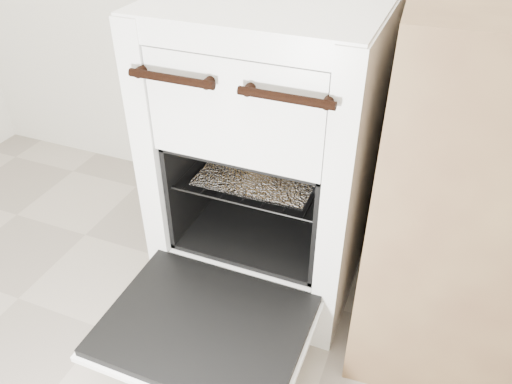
# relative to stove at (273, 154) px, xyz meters

# --- Properties ---
(stove) EXTENTS (0.59, 0.66, 0.90)m
(stove) POSITION_rel_stove_xyz_m (0.00, 0.00, 0.00)
(stove) COLOR silver
(stove) RESTS_ON ground
(oven_door) EXTENTS (0.53, 0.41, 0.04)m
(oven_door) POSITION_rel_stove_xyz_m (0.00, -0.50, -0.24)
(oven_door) COLOR black
(oven_door) RESTS_ON stove
(oven_rack) EXTENTS (0.43, 0.41, 0.01)m
(oven_rack) POSITION_rel_stove_xyz_m (0.00, -0.06, -0.01)
(oven_rack) COLOR black
(oven_rack) RESTS_ON stove
(foil_sheet) EXTENTS (0.33, 0.29, 0.01)m
(foil_sheet) POSITION_rel_stove_xyz_m (0.00, -0.08, -0.01)
(foil_sheet) COLOR white
(foil_sheet) RESTS_ON oven_rack
(baked_rolls) EXTENTS (0.29, 0.16, 0.05)m
(baked_rolls) POSITION_rel_stove_xyz_m (-0.03, -0.01, 0.02)
(baked_rolls) COLOR tan
(baked_rolls) RESTS_ON foil_sheet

